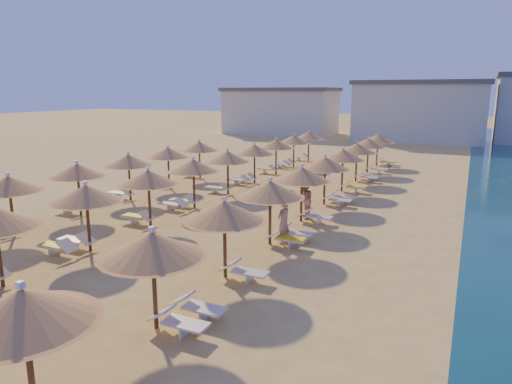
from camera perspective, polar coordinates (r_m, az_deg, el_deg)
The scene contains 8 objects.
ground at distance 19.07m, azimuth -7.76°, elevation -5.91°, with size 220.00×220.00×0.00m, color #E3BD63.
hotel_blocks at distance 61.57m, azimuth 20.11°, elevation 9.60°, with size 50.52×11.09×8.10m.
parasol_row_east at distance 21.11m, azimuth 5.76°, elevation 2.11°, with size 2.73×39.29×2.72m.
parasol_row_west at distance 23.72m, azimuth -7.83°, elevation 3.19°, with size 2.73×39.29×2.72m.
parasol_row_inland at distance 24.94m, azimuth -18.40°, elevation 3.12°, with size 2.73×21.01×2.72m.
loungers at distance 22.92m, azimuth -4.37°, elevation -1.79°, with size 13.16×38.02×0.66m.
beachgoer_a at distance 18.22m, azimuth 3.46°, elevation -3.74°, with size 0.65×0.43×1.79m, color tan.
beachgoer_b at distance 21.83m, azimuth 6.14°, elevation -1.03°, with size 0.88×0.68×1.81m, color tan.
Camera 1 is at (9.99, -15.11, 5.97)m, focal length 32.00 mm.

